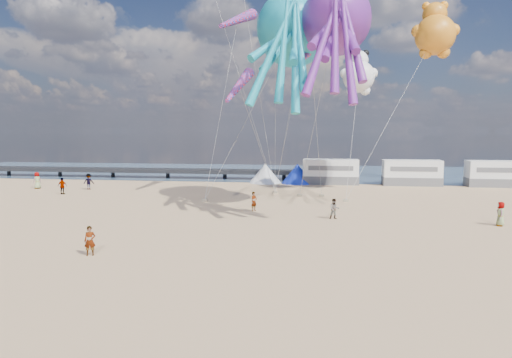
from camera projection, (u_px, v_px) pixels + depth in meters
name	position (u px, v px, depth m)	size (l,w,h in m)	color
ground	(184.00, 303.00, 17.03)	(120.00, 120.00, 0.00)	tan
water	(290.00, 172.00, 71.15)	(120.00, 120.00, 0.00)	#3A5670
pier	(86.00, 170.00, 64.28)	(60.00, 3.00, 0.50)	black
motorhome_0	(330.00, 172.00, 55.36)	(6.60, 2.50, 3.00)	silver
motorhome_1	(412.00, 173.00, 53.99)	(6.60, 2.50, 3.00)	silver
motorhome_2	(497.00, 174.00, 52.61)	(6.60, 2.50, 3.00)	silver
tent_white	(265.00, 173.00, 56.55)	(4.00, 4.00, 2.40)	white
tent_blue	(297.00, 174.00, 55.97)	(4.00, 4.00, 2.40)	#1933CC
standing_person	(90.00, 241.00, 23.48)	(0.56, 0.37, 1.54)	tan
beachgoer_0	(37.00, 180.00, 50.78)	(0.68, 0.45, 1.88)	#7F6659
beachgoer_1	(334.00, 209.00, 33.23)	(0.73, 0.48, 1.50)	#7F6659
beachgoer_2	(89.00, 182.00, 50.03)	(0.86, 0.67, 1.76)	#7F6659
beachgoer_3	(62.00, 186.00, 46.26)	(1.10, 0.63, 1.70)	#7F6659
beachgoer_5	(254.00, 201.00, 36.57)	(1.45, 0.46, 1.57)	#7F6659
beachgoer_6	(501.00, 214.00, 30.81)	(0.60, 0.40, 1.66)	#7F6659
sandbag_a	(205.00, 200.00, 41.72)	(0.50, 0.35, 0.22)	gray
sandbag_b	(300.00, 195.00, 44.94)	(0.50, 0.35, 0.22)	gray
sandbag_c	(346.00, 201.00, 41.39)	(0.50, 0.35, 0.22)	gray
sandbag_d	(322.00, 195.00, 44.72)	(0.50, 0.35, 0.22)	gray
sandbag_e	(275.00, 192.00, 46.96)	(0.50, 0.35, 0.22)	gray
kite_octopus_teal	(293.00, 30.00, 38.15)	(4.78, 11.15, 12.74)	teal
kite_octopus_purple	(336.00, 20.00, 34.47)	(4.43, 10.35, 11.83)	#652284
kite_panda	(359.00, 77.00, 44.89)	(3.76, 3.54, 5.31)	white
kite_teddy_orange	(435.00, 35.00, 43.01)	(4.53, 4.27, 6.40)	orange
windsock_left	(238.00, 20.00, 42.26)	(1.10, 7.90, 7.90)	red
windsock_mid	(311.00, 51.00, 37.11)	(1.00, 5.10, 5.10)	red
windsock_right	(239.00, 86.00, 35.21)	(0.90, 5.46, 5.46)	red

